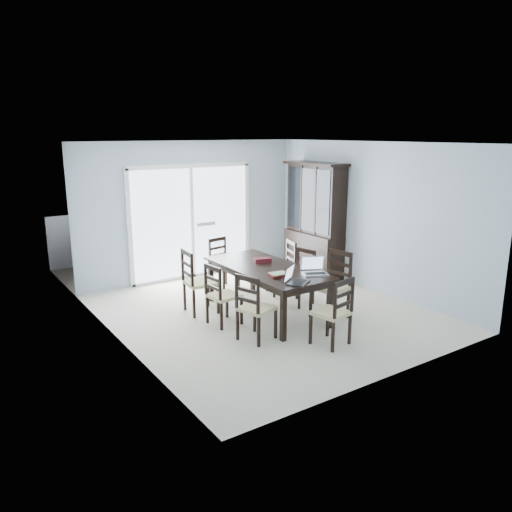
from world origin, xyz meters
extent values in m
plane|color=beige|center=(0.00, 0.00, 0.00)|extent=(5.00, 5.00, 0.00)
plane|color=white|center=(0.00, 0.00, 2.60)|extent=(5.00, 5.00, 0.00)
cube|color=#A1B2C0|center=(0.00, 2.50, 1.30)|extent=(4.50, 0.02, 2.60)
cube|color=#A1B2C0|center=(-2.25, 0.00, 1.30)|extent=(0.02, 5.00, 2.60)
cube|color=#A1B2C0|center=(2.25, 0.00, 1.30)|extent=(0.02, 5.00, 2.60)
cube|color=gray|center=(0.00, 3.50, -0.05)|extent=(4.50, 2.00, 0.10)
cube|color=#99999E|center=(0.00, 4.50, 0.55)|extent=(4.50, 0.06, 1.10)
cube|color=black|center=(0.00, 0.00, 0.73)|extent=(1.00, 2.20, 0.04)
cube|color=black|center=(0.00, 0.00, 0.67)|extent=(0.88, 2.08, 0.10)
cube|color=black|center=(-0.42, -1.00, 0.34)|extent=(0.07, 0.07, 0.69)
cube|color=black|center=(0.42, -1.00, 0.34)|extent=(0.07, 0.07, 0.69)
cube|color=black|center=(-0.42, 1.00, 0.34)|extent=(0.07, 0.07, 0.69)
cube|color=black|center=(0.42, 1.00, 0.34)|extent=(0.07, 0.07, 0.69)
cube|color=black|center=(2.01, 1.25, 0.42)|extent=(0.45, 1.30, 0.85)
cube|color=black|center=(2.04, 1.25, 1.50)|extent=(0.38, 1.30, 1.30)
cube|color=black|center=(2.01, 1.25, 2.17)|extent=(0.50, 1.38, 0.05)
cube|color=black|center=(1.84, 0.83, 1.50)|extent=(0.02, 0.36, 1.18)
cube|color=black|center=(1.84, 1.25, 1.50)|extent=(0.02, 0.36, 1.18)
cube|color=black|center=(1.84, 1.67, 1.50)|extent=(0.02, 0.36, 1.18)
cube|color=silver|center=(0.00, 2.48, 1.05)|extent=(2.40, 0.02, 2.10)
cube|color=white|center=(0.00, 2.46, 2.14)|extent=(2.52, 0.05, 0.08)
cube|color=white|center=(0.00, 2.46, 1.05)|extent=(0.06, 0.05, 2.10)
cube|color=white|center=(0.00, 2.46, 0.03)|extent=(2.52, 0.05, 0.05)
cube|color=black|center=(-0.91, -0.63, 0.21)|extent=(0.04, 0.04, 0.42)
cube|color=black|center=(-0.80, -0.98, 0.21)|extent=(0.04, 0.04, 0.42)
cube|color=black|center=(-0.56, -0.52, 0.21)|extent=(0.04, 0.04, 0.42)
cube|color=black|center=(-0.45, -0.87, 0.21)|extent=(0.04, 0.04, 0.42)
cube|color=#CFC68A|center=(-0.68, -0.75, 0.44)|extent=(0.51, 0.51, 0.05)
cube|color=black|center=(-0.96, 0.15, 0.20)|extent=(0.04, 0.04, 0.41)
cube|color=black|center=(-0.92, -0.21, 0.20)|extent=(0.04, 0.04, 0.41)
cube|color=black|center=(-0.60, 0.18, 0.20)|extent=(0.04, 0.04, 0.41)
cube|color=black|center=(-0.56, -0.18, 0.20)|extent=(0.04, 0.04, 0.41)
cube|color=#CFC68A|center=(-0.76, -0.02, 0.43)|extent=(0.43, 0.43, 0.05)
cube|color=black|center=(-0.99, 0.83, 0.22)|extent=(0.04, 0.04, 0.45)
cube|color=black|center=(-1.02, 0.44, 0.22)|extent=(0.04, 0.04, 0.45)
cube|color=black|center=(-0.59, 0.80, 0.22)|extent=(0.04, 0.04, 0.45)
cube|color=black|center=(-0.63, 0.40, 0.22)|extent=(0.04, 0.04, 0.45)
cube|color=#CFC68A|center=(-0.81, 0.62, 0.48)|extent=(0.48, 0.48, 0.05)
cube|color=black|center=(0.91, -0.86, 0.23)|extent=(0.04, 0.04, 0.45)
cube|color=black|center=(0.86, -0.47, 0.23)|extent=(0.04, 0.04, 0.45)
cube|color=black|center=(0.52, -0.91, 0.23)|extent=(0.04, 0.04, 0.45)
cube|color=black|center=(0.47, -0.52, 0.23)|extent=(0.04, 0.04, 0.45)
cube|color=#CFC68A|center=(0.69, -0.69, 0.48)|extent=(0.49, 0.49, 0.05)
cube|color=black|center=(0.89, -0.07, 0.20)|extent=(0.04, 0.04, 0.40)
cube|color=black|center=(0.83, 0.27, 0.20)|extent=(0.04, 0.04, 0.40)
cube|color=black|center=(0.55, -0.14, 0.20)|extent=(0.04, 0.04, 0.40)
cube|color=black|center=(0.48, 0.20, 0.20)|extent=(0.04, 0.04, 0.40)
cube|color=#CFC68A|center=(0.69, 0.07, 0.42)|extent=(0.45, 0.45, 0.05)
cube|color=black|center=(0.91, 0.45, 0.21)|extent=(0.04, 0.04, 0.41)
cube|color=black|center=(1.00, 0.80, 0.21)|extent=(0.04, 0.04, 0.41)
cube|color=black|center=(0.55, 0.55, 0.21)|extent=(0.04, 0.04, 0.41)
cube|color=black|center=(0.65, 0.90, 0.21)|extent=(0.04, 0.04, 0.41)
cube|color=#CFC68A|center=(0.78, 0.68, 0.44)|extent=(0.50, 0.50, 0.05)
cube|color=black|center=(-0.11, -1.64, 0.21)|extent=(0.04, 0.04, 0.41)
cube|color=black|center=(0.25, -1.58, 0.21)|extent=(0.04, 0.04, 0.41)
cube|color=black|center=(-0.18, -1.28, 0.21)|extent=(0.04, 0.04, 0.41)
cube|color=black|center=(0.18, -1.22, 0.21)|extent=(0.04, 0.04, 0.41)
cube|color=#CFC68A|center=(0.04, -1.43, 0.44)|extent=(0.47, 0.47, 0.05)
cube|color=black|center=(0.26, 1.66, 0.20)|extent=(0.04, 0.04, 0.40)
cube|color=black|center=(-0.09, 1.60, 0.20)|extent=(0.04, 0.04, 0.40)
cube|color=black|center=(0.32, 1.31, 0.20)|extent=(0.04, 0.04, 0.40)
cube|color=black|center=(-0.03, 1.25, 0.20)|extent=(0.04, 0.04, 0.40)
cube|color=#CFC68A|center=(0.11, 1.46, 0.43)|extent=(0.46, 0.46, 0.05)
cube|color=black|center=(-0.12, -0.94, 0.76)|extent=(0.41, 0.38, 0.02)
cube|color=silver|center=(-0.12, -0.94, 0.88)|extent=(0.27, 0.20, 0.18)
cube|color=silver|center=(0.35, -0.73, 0.76)|extent=(0.43, 0.37, 0.02)
cube|color=silver|center=(0.35, -0.73, 0.88)|extent=(0.30, 0.17, 0.19)
cube|color=maroon|center=(-0.14, -0.50, 0.76)|extent=(0.27, 0.23, 0.03)
cube|color=gold|center=(-0.13, -0.50, 0.79)|extent=(0.27, 0.22, 0.01)
cube|color=black|center=(-0.09, -0.96, 0.76)|extent=(0.12, 0.06, 0.01)
cube|color=#4C0F14|center=(0.11, 0.27, 0.78)|extent=(0.29, 0.20, 0.07)
cube|color=maroon|center=(-0.45, 3.40, 0.49)|extent=(2.06, 1.86, 0.98)
cube|color=gray|center=(-0.45, 3.40, 1.01)|extent=(2.12, 1.92, 0.07)
camera|label=1|loc=(-4.23, -6.01, 2.75)|focal=35.00mm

